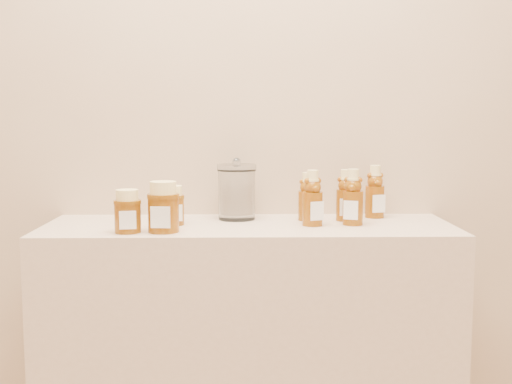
{
  "coord_description": "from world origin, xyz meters",
  "views": [
    {
      "loc": [
        -0.01,
        -0.31,
        1.22
      ],
      "look_at": [
        0.02,
        1.52,
        1.0
      ],
      "focal_mm": 45.0,
      "sensor_mm": 36.0,
      "label": 1
    }
  ],
  "objects_px": {
    "glass_canister": "(237,190)",
    "display_table": "(249,372)",
    "bear_bottle_front_left": "(313,194)",
    "honey_jar_left": "(128,211)",
    "bear_bottle_back_left": "(307,193)"
  },
  "relations": [
    {
      "from": "bear_bottle_back_left",
      "to": "bear_bottle_front_left",
      "type": "bearing_deg",
      "value": -92.08
    },
    {
      "from": "bear_bottle_front_left",
      "to": "bear_bottle_back_left",
      "type": "bearing_deg",
      "value": 73.5
    },
    {
      "from": "display_table",
      "to": "honey_jar_left",
      "type": "distance_m",
      "value": 0.62
    },
    {
      "from": "bear_bottle_front_left",
      "to": "honey_jar_left",
      "type": "distance_m",
      "value": 0.53
    },
    {
      "from": "display_table",
      "to": "bear_bottle_front_left",
      "type": "height_order",
      "value": "bear_bottle_front_left"
    },
    {
      "from": "bear_bottle_back_left",
      "to": "honey_jar_left",
      "type": "relative_size",
      "value": 1.41
    },
    {
      "from": "honey_jar_left",
      "to": "glass_canister",
      "type": "height_order",
      "value": "glass_canister"
    },
    {
      "from": "glass_canister",
      "to": "honey_jar_left",
      "type": "bearing_deg",
      "value": -143.08
    },
    {
      "from": "display_table",
      "to": "bear_bottle_back_left",
      "type": "distance_m",
      "value": 0.57
    },
    {
      "from": "display_table",
      "to": "bear_bottle_front_left",
      "type": "distance_m",
      "value": 0.57
    },
    {
      "from": "bear_bottle_front_left",
      "to": "glass_canister",
      "type": "distance_m",
      "value": 0.25
    },
    {
      "from": "display_table",
      "to": "honey_jar_left",
      "type": "relative_size",
      "value": 10.16
    },
    {
      "from": "bear_bottle_front_left",
      "to": "honey_jar_left",
      "type": "height_order",
      "value": "bear_bottle_front_left"
    },
    {
      "from": "glass_canister",
      "to": "display_table",
      "type": "bearing_deg",
      "value": -70.33
    },
    {
      "from": "display_table",
      "to": "honey_jar_left",
      "type": "bearing_deg",
      "value": -159.71
    }
  ]
}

